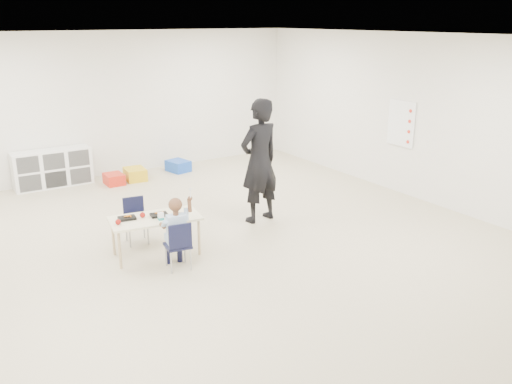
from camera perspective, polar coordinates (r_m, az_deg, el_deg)
room at (r=6.97m, az=-3.97°, el=4.40°), size 9.00×9.02×2.80m
table at (r=7.31m, az=-10.48°, el=-4.55°), size 1.23×0.75×0.53m
chair_near at (r=6.86m, az=-8.25°, el=-5.50°), size 0.35×0.33×0.64m
chair_far at (r=7.73m, az=-12.49°, el=-3.03°), size 0.35×0.33×0.64m
child at (r=6.79m, az=-8.32°, el=-4.08°), size 0.48×0.48×1.01m
lunch_tray_near at (r=7.25m, az=-10.17°, el=-2.38°), size 0.24×0.19×0.03m
lunch_tray_far at (r=7.22m, az=-13.43°, el=-2.69°), size 0.24×0.19×0.03m
milk_carton at (r=7.08m, az=-9.98°, el=-2.57°), size 0.08×0.08×0.10m
bread_roll at (r=7.17m, az=-8.21°, el=-2.33°), size 0.09×0.09×0.07m
apple_near at (r=7.22m, az=-11.86°, el=-2.37°), size 0.07×0.07×0.07m
apple_far at (r=7.05m, az=-14.32°, el=-3.08°), size 0.07×0.07×0.07m
cubby_shelf at (r=10.78m, az=-20.63°, el=2.37°), size 1.40×0.40×0.70m
rules_poster at (r=9.91m, az=15.03°, el=6.98°), size 0.02×0.60×0.80m
adult at (r=8.21m, az=0.36°, el=3.27°), size 0.75×0.55×1.90m
bin_red at (r=10.62m, az=-14.72°, el=1.33°), size 0.33×0.42×0.20m
bin_yellow at (r=10.81m, az=-12.61°, el=1.85°), size 0.41×0.51×0.23m
bin_blue at (r=11.27m, az=-8.19°, el=2.74°), size 0.45×0.52×0.22m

